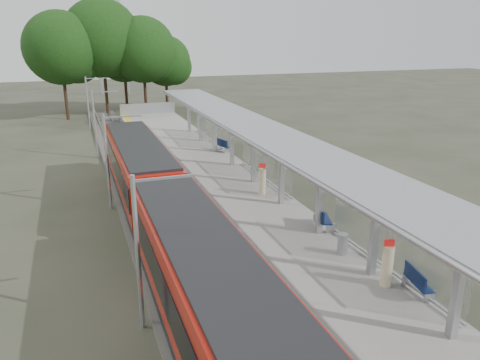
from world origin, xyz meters
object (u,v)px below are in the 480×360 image
object	(u,v)px
bench_near	(417,281)
info_pillar_near	(387,266)
train	(162,208)
bench_mid	(323,217)
litter_bin	(343,244)
info_pillar_far	(262,181)
bench_far	(224,145)

from	to	relation	value
bench_near	info_pillar_near	bearing A→B (deg)	137.95
train	bench_mid	xyz separation A→B (m)	(6.93, -2.20, -0.50)
train	info_pillar_near	bearing A→B (deg)	-49.04
litter_bin	info_pillar_near	bearing A→B (deg)	-87.47
info_pillar_far	litter_bin	xyz separation A→B (m)	(0.25, -7.93, -0.33)
bench_far	litter_bin	world-z (taller)	bench_far
info_pillar_near	litter_bin	bearing A→B (deg)	116.37
bench_near	bench_far	size ratio (longest dim) A/B	1.02
info_pillar_far	litter_bin	world-z (taller)	info_pillar_far
train	info_pillar_near	xyz separation A→B (m)	(6.50, -7.49, -0.28)
bench_far	bench_near	bearing A→B (deg)	-106.00
bench_far	bench_mid	bearing A→B (deg)	-106.71
bench_far	info_pillar_near	world-z (taller)	info_pillar_near
train	bench_far	size ratio (longest dim) A/B	19.35
bench_near	bench_mid	world-z (taller)	bench_mid
train	litter_bin	distance (m)	8.01
bench_near	bench_mid	distance (m)	6.13
bench_far	info_pillar_far	distance (m)	10.09
info_pillar_near	litter_bin	size ratio (longest dim) A/B	2.04
bench_mid	info_pillar_near	xyz separation A→B (m)	(-0.43, -5.29, 0.22)
bench_near	bench_far	distance (m)	21.49
bench_near	litter_bin	world-z (taller)	bench_near
bench_near	info_pillar_far	world-z (taller)	info_pillar_far
info_pillar_near	train	bearing A→B (deg)	154.80
info_pillar_far	bench_far	bearing A→B (deg)	102.84
litter_bin	bench_far	bearing A→B (deg)	87.65
bench_near	bench_far	xyz separation A→B (m)	(0.00, 21.49, -0.01)
train	bench_far	xyz separation A→B (m)	(7.12, 13.16, -0.56)
train	litter_bin	xyz separation A→B (m)	(6.38, -4.81, -0.62)
train	info_pillar_near	size ratio (longest dim) A/B	15.54
bench_near	litter_bin	bearing A→B (deg)	113.43
bench_near	train	bearing A→B (deg)	142.13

